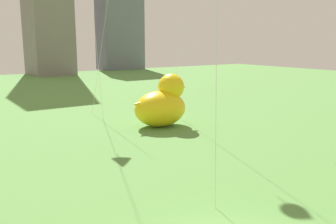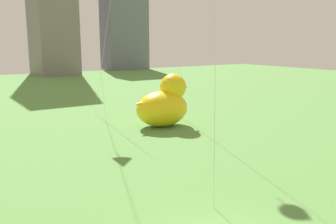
{
  "view_description": "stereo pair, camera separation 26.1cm",
  "coord_description": "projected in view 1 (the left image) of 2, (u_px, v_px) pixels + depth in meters",
  "views": [
    {
      "loc": [
        -7.17,
        -7.41,
        6.47
      ],
      "look_at": [
        2.62,
        7.11,
        3.06
      ],
      "focal_mm": 38.97,
      "sensor_mm": 36.0,
      "label": 1
    },
    {
      "loc": [
        -6.95,
        -7.55,
        6.47
      ],
      "look_at": [
        2.62,
        7.11,
        3.06
      ],
      "focal_mm": 38.97,
      "sensor_mm": 36.0,
      "label": 2
    }
  ],
  "objects": [
    {
      "name": "giant_inflatable_duck",
      "position": [
        162.0,
        104.0,
        28.05
      ],
      "size": [
        4.85,
        3.11,
        4.02
      ],
      "color": "yellow",
      "rests_on": "ground"
    }
  ]
}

